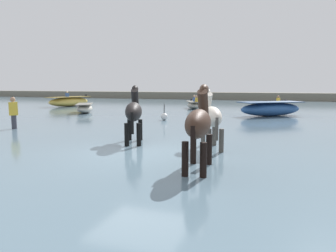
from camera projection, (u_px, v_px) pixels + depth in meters
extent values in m
plane|color=#666051|center=(142.00, 163.00, 8.58)|extent=(120.00, 120.00, 0.00)
cube|color=slate|center=(214.00, 120.00, 17.91)|extent=(90.00, 90.00, 0.32)
ellipsoid|color=beige|center=(212.00, 117.00, 8.82)|extent=(0.97, 1.48, 0.56)
cylinder|color=#45423C|center=(203.00, 140.00, 9.39)|extent=(0.13, 0.13, 0.95)
cylinder|color=#45423C|center=(214.00, 140.00, 9.41)|extent=(0.13, 0.13, 0.95)
cylinder|color=#45423C|center=(209.00, 147.00, 8.42)|extent=(0.13, 0.13, 0.95)
cylinder|color=#45423C|center=(221.00, 146.00, 8.43)|extent=(0.13, 0.13, 0.95)
cylinder|color=beige|center=(208.00, 103.00, 9.50)|extent=(0.40, 0.56, 0.64)
ellipsoid|color=beige|center=(207.00, 93.00, 9.60)|extent=(0.37, 0.52, 0.24)
cylinder|color=#45423C|center=(217.00, 129.00, 8.19)|extent=(0.09, 0.09, 0.60)
ellipsoid|color=#382319|center=(198.00, 124.00, 6.56)|extent=(0.67, 1.54, 0.60)
cylinder|color=black|center=(193.00, 155.00, 7.21)|extent=(0.14, 0.14, 1.01)
cylinder|color=black|center=(209.00, 156.00, 7.12)|extent=(0.14, 0.14, 1.01)
cylinder|color=black|center=(185.00, 167.00, 6.20)|extent=(0.14, 0.14, 1.01)
cylinder|color=black|center=(203.00, 168.00, 6.12)|extent=(0.14, 0.14, 1.01)
cylinder|color=#382319|center=(203.00, 103.00, 7.26)|extent=(0.29, 0.57, 0.68)
ellipsoid|color=#382319|center=(204.00, 90.00, 7.37)|extent=(0.27, 0.53, 0.26)
cylinder|color=black|center=(193.00, 143.00, 5.91)|extent=(0.10, 0.10, 0.64)
ellipsoid|color=black|center=(134.00, 112.00, 9.68)|extent=(1.02, 1.56, 0.59)
cylinder|color=black|center=(130.00, 135.00, 10.29)|extent=(0.14, 0.14, 1.00)
cylinder|color=black|center=(140.00, 135.00, 10.30)|extent=(0.14, 0.14, 1.00)
cylinder|color=black|center=(127.00, 140.00, 9.26)|extent=(0.14, 0.14, 1.00)
cylinder|color=black|center=(139.00, 140.00, 9.28)|extent=(0.14, 0.14, 1.00)
cylinder|color=black|center=(135.00, 99.00, 10.40)|extent=(0.42, 0.59, 0.68)
ellipsoid|color=black|center=(135.00, 89.00, 10.51)|extent=(0.38, 0.55, 0.25)
cylinder|color=black|center=(132.00, 123.00, 9.02)|extent=(0.09, 0.09, 0.63)
ellipsoid|color=#B2AD9E|center=(85.00, 108.00, 20.66)|extent=(2.16, 2.78, 0.55)
cube|color=slate|center=(84.00, 104.00, 20.62)|extent=(2.08, 2.67, 0.04)
ellipsoid|color=gold|center=(69.00, 102.00, 26.84)|extent=(2.27, 4.21, 0.77)
cube|color=olive|center=(69.00, 97.00, 26.79)|extent=(2.18, 4.05, 0.04)
cube|color=black|center=(86.00, 96.00, 28.39)|extent=(0.18, 0.15, 0.18)
cube|color=#3356A8|center=(67.00, 95.00, 26.87)|extent=(0.23, 0.29, 0.30)
sphere|color=beige|center=(67.00, 92.00, 26.84)|extent=(0.18, 0.18, 0.18)
ellipsoid|color=#B2AD9E|center=(194.00, 105.00, 24.32)|extent=(1.94, 2.80, 0.51)
cube|color=slate|center=(194.00, 102.00, 24.28)|extent=(1.86, 2.69, 0.04)
cube|color=black|center=(191.00, 100.00, 25.53)|extent=(0.20, 0.18, 0.18)
cube|color=gold|center=(196.00, 100.00, 23.53)|extent=(0.27, 0.31, 0.30)
sphere|color=#A37556|center=(196.00, 97.00, 23.50)|extent=(0.18, 0.18, 0.18)
cube|color=#3356A8|center=(194.00, 99.00, 24.26)|extent=(0.27, 0.31, 0.30)
sphere|color=tan|center=(194.00, 96.00, 24.23)|extent=(0.18, 0.18, 0.18)
ellipsoid|color=#28518E|center=(271.00, 109.00, 18.40)|extent=(3.96, 3.57, 0.79)
cube|color=navy|center=(271.00, 102.00, 18.34)|extent=(3.80, 3.43, 0.04)
ellipsoid|color=silver|center=(278.00, 107.00, 22.34)|extent=(2.05, 3.22, 0.55)
cube|color=gray|center=(278.00, 102.00, 22.30)|extent=(1.97, 3.09, 0.04)
cube|color=black|center=(286.00, 101.00, 23.40)|extent=(0.19, 0.17, 0.18)
cube|color=gold|center=(278.00, 100.00, 22.28)|extent=(0.26, 0.31, 0.30)
sphere|color=#A37556|center=(278.00, 97.00, 22.25)|extent=(0.18, 0.18, 0.18)
cylinder|color=#383842|center=(14.00, 126.00, 12.96)|extent=(0.20, 0.20, 0.88)
cube|color=gold|center=(13.00, 109.00, 12.87)|extent=(0.36, 0.37, 0.54)
sphere|color=#A37556|center=(13.00, 99.00, 12.82)|extent=(0.20, 0.20, 0.20)
sphere|color=silver|center=(164.00, 117.00, 16.19)|extent=(0.36, 0.36, 0.36)
cylinder|color=black|center=(164.00, 109.00, 16.13)|extent=(0.04, 0.04, 0.47)
cube|color=#706B5B|center=(250.00, 98.00, 38.60)|extent=(80.00, 2.40, 1.22)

